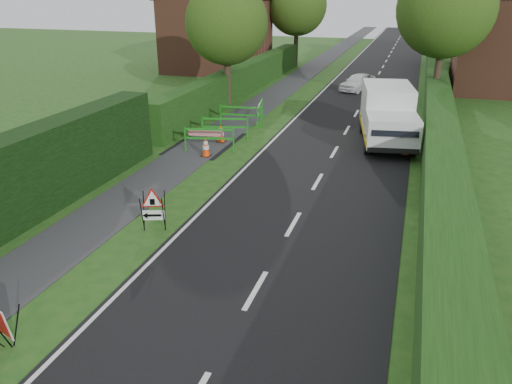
# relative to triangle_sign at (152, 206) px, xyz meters

# --- Properties ---
(ground) EXTENTS (120.00, 120.00, 0.00)m
(ground) POSITION_rel_triangle_sign_xyz_m (1.10, -2.93, -0.75)
(ground) COLOR #1D4B15
(ground) RESTS_ON ground
(road_surface) EXTENTS (6.00, 90.00, 0.02)m
(road_surface) POSITION_rel_triangle_sign_xyz_m (3.60, 32.07, -0.74)
(road_surface) COLOR black
(road_surface) RESTS_ON ground
(footpath) EXTENTS (2.00, 90.00, 0.02)m
(footpath) POSITION_rel_triangle_sign_xyz_m (-1.90, 32.07, -0.74)
(footpath) COLOR #2D2D30
(footpath) RESTS_ON ground
(hedge_west_far) EXTENTS (1.00, 24.00, 1.80)m
(hedge_west_far) POSITION_rel_triangle_sign_xyz_m (-3.90, 19.07, -0.75)
(hedge_west_far) COLOR #14380F
(hedge_west_far) RESTS_ON ground
(hedge_east) EXTENTS (1.20, 50.00, 1.50)m
(hedge_east) POSITION_rel_triangle_sign_xyz_m (7.60, 13.07, -0.75)
(hedge_east) COLOR #14380F
(hedge_east) RESTS_ON ground
(house_west) EXTENTS (7.50, 7.40, 7.88)m
(house_west) POSITION_rel_triangle_sign_xyz_m (-8.90, 27.07, 2.15)
(house_west) COLOR brown
(house_west) RESTS_ON ground
(house_east_b) EXTENTS (7.50, 7.40, 7.88)m
(house_east_b) POSITION_rel_triangle_sign_xyz_m (13.10, 39.07, 2.15)
(house_east_b) COLOR brown
(house_east_b) RESTS_ON ground
(tree_nw) EXTENTS (4.40, 4.40, 6.70)m
(tree_nw) POSITION_rel_triangle_sign_xyz_m (-3.50, 15.07, 3.74)
(tree_nw) COLOR #2D2116
(tree_nw) RESTS_ON ground
(tree_ne) EXTENTS (5.20, 5.20, 7.79)m
(tree_ne) POSITION_rel_triangle_sign_xyz_m (7.50, 19.07, 4.43)
(tree_ne) COLOR #2D2116
(tree_ne) RESTS_ON ground
(tree_fw) EXTENTS (4.80, 4.80, 7.24)m
(tree_fw) POSITION_rel_triangle_sign_xyz_m (-3.50, 31.07, 4.08)
(tree_fw) COLOR #2D2116
(tree_fw) RESTS_ON ground
(tree_fe) EXTENTS (4.20, 4.20, 6.33)m
(tree_fe) POSITION_rel_triangle_sign_xyz_m (7.50, 35.07, 3.48)
(tree_fe) COLOR #2D2116
(tree_fe) RESTS_ON ground
(triangle_sign) EXTENTS (0.94, 0.94, 1.07)m
(triangle_sign) POSITION_rel_triangle_sign_xyz_m (0.00, 0.00, 0.00)
(triangle_sign) COLOR black
(triangle_sign) RESTS_ON ground
(works_van) EXTENTS (2.85, 5.40, 2.35)m
(works_van) POSITION_rel_triangle_sign_xyz_m (5.46, 10.71, 0.50)
(works_van) COLOR silver
(works_van) RESTS_ON ground
(traffic_cone_0) EXTENTS (0.38, 0.38, 0.79)m
(traffic_cone_0) POSITION_rel_triangle_sign_xyz_m (6.39, 9.15, -0.35)
(traffic_cone_0) COLOR black
(traffic_cone_0) RESTS_ON ground
(traffic_cone_1) EXTENTS (0.38, 0.38, 0.79)m
(traffic_cone_1) POSITION_rel_triangle_sign_xyz_m (6.21, 10.15, -0.35)
(traffic_cone_1) COLOR black
(traffic_cone_1) RESTS_ON ground
(traffic_cone_2) EXTENTS (0.38, 0.38, 0.79)m
(traffic_cone_2) POSITION_rel_triangle_sign_xyz_m (6.47, 12.37, -0.35)
(traffic_cone_2) COLOR black
(traffic_cone_2) RESTS_ON ground
(traffic_cone_3) EXTENTS (0.38, 0.38, 0.79)m
(traffic_cone_3) POSITION_rel_triangle_sign_xyz_m (-1.19, 6.50, -0.35)
(traffic_cone_3) COLOR black
(traffic_cone_3) RESTS_ON ground
(traffic_cone_4) EXTENTS (0.38, 0.38, 0.79)m
(traffic_cone_4) POSITION_rel_triangle_sign_xyz_m (-1.34, 8.49, -0.35)
(traffic_cone_4) COLOR black
(traffic_cone_4) RESTS_ON ground
(ped_barrier_0) EXTENTS (2.09, 0.79, 1.00)m
(ped_barrier_0) POSITION_rel_triangle_sign_xyz_m (-1.32, 7.17, -0.12)
(ped_barrier_0) COLOR #188017
(ped_barrier_0) RESTS_ON ground
(ped_barrier_1) EXTENTS (2.08, 0.85, 1.00)m
(ped_barrier_1) POSITION_rel_triangle_sign_xyz_m (-1.33, 9.00, -0.12)
(ped_barrier_1) COLOR #188017
(ped_barrier_1) RESTS_ON ground
(ped_barrier_2) EXTENTS (2.08, 0.53, 1.00)m
(ped_barrier_2) POSITION_rel_triangle_sign_xyz_m (-1.43, 11.31, -0.12)
(ped_barrier_2) COLOR #188017
(ped_barrier_2) RESTS_ON ground
(ped_barrier_3) EXTENTS (0.73, 2.09, 1.00)m
(ped_barrier_3) POSITION_rel_triangle_sign_xyz_m (-0.75, 12.27, -0.12)
(ped_barrier_3) COLOR #188017
(ped_barrier_3) RESTS_ON ground
(redwhite_plank) EXTENTS (1.49, 0.29, 0.25)m
(redwhite_plank) POSITION_rel_triangle_sign_xyz_m (-1.90, 8.13, -0.75)
(redwhite_plank) COLOR red
(redwhite_plank) RESTS_ON ground
(hatchback_car) EXTENTS (2.35, 3.44, 1.09)m
(hatchback_car) POSITION_rel_triangle_sign_xyz_m (2.84, 22.04, -0.20)
(hatchback_car) COLOR white
(hatchback_car) RESTS_ON ground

